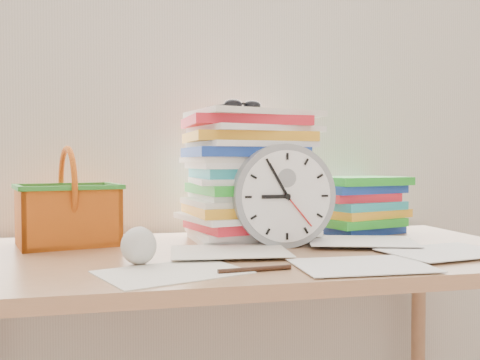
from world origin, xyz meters
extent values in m
cube|color=silver|center=(0.00, 2.00, 1.35)|extent=(4.00, 0.04, 2.70)
cube|color=beige|center=(0.00, 1.98, 1.30)|extent=(2.40, 0.01, 2.50)
cube|color=#986B47|center=(0.00, 1.60, 0.73)|extent=(1.40, 0.70, 0.03)
cylinder|color=#986B47|center=(0.65, 1.90, 0.36)|extent=(0.04, 0.04, 0.72)
cylinder|color=gray|center=(0.11, 1.63, 0.88)|extent=(0.25, 0.05, 0.25)
sphere|color=silver|center=(-0.25, 1.49, 0.79)|extent=(0.08, 0.08, 0.08)
cylinder|color=black|center=(-0.03, 1.36, 0.75)|extent=(0.15, 0.03, 0.01)
camera|label=1|loc=(-0.29, 0.38, 0.96)|focal=40.00mm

